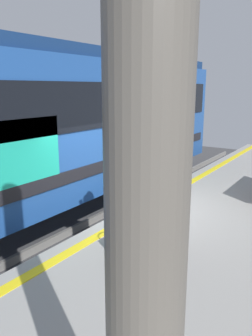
# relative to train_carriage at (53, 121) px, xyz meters

# --- Properties ---
(ground_plane) EXTENTS (25.52, 25.52, 0.00)m
(ground_plane) POSITION_rel_train_carriage_xyz_m (0.43, 2.35, -2.46)
(ground_plane) COLOR #3D3D3F
(safety_line) EXTENTS (16.67, 0.16, 0.01)m
(safety_line) POSITION_rel_train_carriage_xyz_m (0.43, 2.65, -1.44)
(safety_line) COLOR yellow
(safety_line) RESTS_ON platform
(track_rail_near) EXTENTS (22.12, 0.08, 0.16)m
(track_rail_near) POSITION_rel_train_carriage_xyz_m (0.43, 0.71, -2.38)
(track_rail_near) COLOR slate
(track_rail_near) RESTS_ON ground
(track_rail_far) EXTENTS (22.12, 0.08, 0.16)m
(track_rail_far) POSITION_rel_train_carriage_xyz_m (0.43, -0.72, -2.38)
(track_rail_far) COLOR slate
(track_rail_far) RESTS_ON ground
(train_carriage) EXTENTS (11.52, 2.79, 3.85)m
(train_carriage) POSITION_rel_train_carriage_xyz_m (0.00, 0.00, 0.00)
(train_carriage) COLOR #1E478C
(train_carriage) RESTS_ON ground
(passenger) EXTENTS (0.57, 0.55, 1.81)m
(passenger) POSITION_rel_train_carriage_xyz_m (1.58, 3.33, -0.37)
(passenger) COLOR #383347
(passenger) RESTS_ON platform
(handbag) EXTENTS (0.35, 0.32, 0.42)m
(handbag) POSITION_rel_train_carriage_xyz_m (1.98, 3.25, -1.25)
(handbag) COLOR black
(handbag) RESTS_ON platform
(station_column) EXTENTS (0.31, 0.31, 3.79)m
(station_column) POSITION_rel_train_carriage_xyz_m (4.46, 5.03, 0.45)
(station_column) COLOR #59544C
(station_column) RESTS_ON platform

